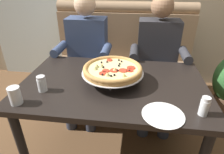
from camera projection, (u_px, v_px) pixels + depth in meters
ground_plane at (113, 151)px, 1.73m from camera, size 16.00×16.00×0.00m
booth_bench at (122, 69)px, 2.31m from camera, size 1.62×0.78×1.13m
dining_table at (113, 92)px, 1.42m from camera, size 1.31×0.83×0.72m
diner_left at (86, 51)px, 1.97m from camera, size 0.54×0.64×1.27m
diner_right at (158, 54)px, 1.89m from camera, size 0.54×0.64×1.27m
pizza at (113, 70)px, 1.34m from camera, size 0.44×0.44×0.13m
shaker_oregano at (204, 107)px, 1.05m from camera, size 0.05×0.05×0.11m
shaker_parmesan at (42, 85)px, 1.26m from camera, size 0.06×0.06×0.11m
plate_near_left at (163, 114)px, 1.06m from camera, size 0.24×0.24×0.02m
drinking_glass at (15, 97)px, 1.14m from camera, size 0.07×0.07×0.11m
patio_chair at (59, 30)px, 3.40m from camera, size 0.43×0.43×0.86m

